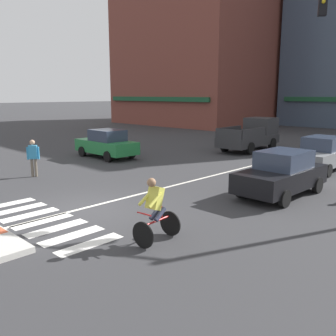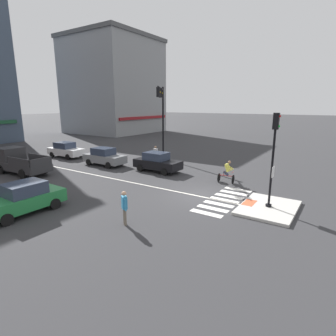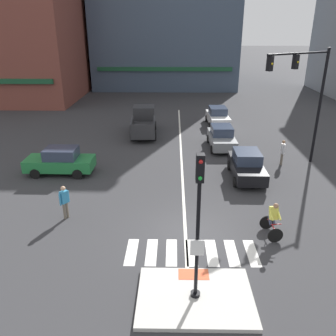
{
  "view_description": "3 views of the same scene",
  "coord_description": "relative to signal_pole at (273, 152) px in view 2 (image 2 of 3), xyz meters",
  "views": [
    {
      "loc": [
        9.83,
        -6.21,
        3.66
      ],
      "look_at": [
        0.38,
        3.46,
        0.95
      ],
      "focal_mm": 39.54,
      "sensor_mm": 36.0,
      "label": 1
    },
    {
      "loc": [
        -14.69,
        -7.12,
        5.59
      ],
      "look_at": [
        1.45,
        3.58,
        1.04
      ],
      "focal_mm": 29.05,
      "sensor_mm": 36.0,
      "label": 2
    },
    {
      "loc": [
        -0.76,
        -13.1,
        8.52
      ],
      "look_at": [
        -1.05,
        4.09,
        1.42
      ],
      "focal_mm": 37.16,
      "sensor_mm": 36.0,
      "label": 3
    }
  ],
  "objects": [
    {
      "name": "ground_plane",
      "position": [
        0.0,
        3.99,
        -3.17
      ],
      "size": [
        300.0,
        300.0,
        0.0
      ],
      "primitive_type": "plane",
      "color": "#333335"
    },
    {
      "name": "traffic_island",
      "position": [
        0.0,
        0.01,
        -3.1
      ],
      "size": [
        3.86,
        2.8,
        0.15
      ],
      "primitive_type": "cube",
      "color": "beige",
      "rests_on": "ground"
    },
    {
      "name": "tactile_pad_front",
      "position": [
        0.0,
        1.06,
        -3.02
      ],
      "size": [
        1.1,
        0.6,
        0.01
      ],
      "primitive_type": "cube",
      "color": "#DB5B38",
      "rests_on": "traffic_island"
    },
    {
      "name": "signal_pole",
      "position": [
        0.0,
        0.0,
        0.0
      ],
      "size": [
        0.44,
        0.38,
        5.03
      ],
      "color": "black",
      "rests_on": "traffic_island"
    },
    {
      "name": "crosswalk_stripe_a",
      "position": [
        -2.43,
        2.57,
        -3.17
      ],
      "size": [
        0.44,
        1.8,
        0.01
      ],
      "primitive_type": "cube",
      "color": "silver",
      "rests_on": "ground"
    },
    {
      "name": "crosswalk_stripe_b",
      "position": [
        -1.62,
        2.57,
        -3.17
      ],
      "size": [
        0.44,
        1.8,
        0.01
      ],
      "primitive_type": "cube",
      "color": "silver",
      "rests_on": "ground"
    },
    {
      "name": "crosswalk_stripe_c",
      "position": [
        -0.81,
        2.57,
        -3.17
      ],
      "size": [
        0.44,
        1.8,
        0.01
      ],
      "primitive_type": "cube",
      "color": "silver",
      "rests_on": "ground"
    },
    {
      "name": "crosswalk_stripe_d",
      "position": [
        0.0,
        2.57,
        -3.17
      ],
      "size": [
        0.44,
        1.8,
        0.01
      ],
      "primitive_type": "cube",
      "color": "silver",
      "rests_on": "ground"
    },
    {
      "name": "crosswalk_stripe_e",
      "position": [
        0.81,
        2.57,
        -3.17
      ],
      "size": [
        0.44,
        1.8,
        0.01
      ],
      "primitive_type": "cube",
      "color": "silver",
      "rests_on": "ground"
    },
    {
      "name": "crosswalk_stripe_f",
      "position": [
        1.62,
        2.57,
        -3.17
      ],
      "size": [
        0.44,
        1.8,
        0.01
      ],
      "primitive_type": "cube",
      "color": "silver",
      "rests_on": "ground"
    },
    {
      "name": "crosswalk_stripe_g",
      "position": [
        2.43,
        2.57,
        -3.17
      ],
      "size": [
        0.44,
        1.8,
        0.01
      ],
      "primitive_type": "cube",
      "color": "silver",
      "rests_on": "ground"
    },
    {
      "name": "lane_centre_line",
      "position": [
        -0.21,
        13.99,
        -3.17
      ],
      "size": [
        0.14,
        28.0,
        0.01
      ],
      "primitive_type": "cube",
      "color": "silver",
      "rests_on": "ground"
    },
    {
      "name": "traffic_light_mast",
      "position": [
        7.21,
        12.12,
        1.83
      ],
      "size": [
        4.36,
        2.6,
        7.28
      ],
      "color": "black",
      "rests_on": "ground"
    },
    {
      "name": "building_far_block",
      "position": [
        26.71,
        37.4,
        6.01
      ],
      "size": [
        15.77,
        15.54,
        18.32
      ],
      "color": "gray",
      "rests_on": "ground"
    },
    {
      "name": "car_white_eastbound_distant",
      "position": [
        3.25,
        21.98,
        -2.36
      ],
      "size": [
        1.99,
        4.17,
        1.64
      ],
      "color": "white",
      "rests_on": "ground"
    },
    {
      "name": "car_grey_eastbound_far",
      "position": [
        2.81,
        15.62,
        -2.36
      ],
      "size": [
        1.9,
        4.13,
        1.64
      ],
      "color": "slate",
      "rests_on": "ground"
    },
    {
      "name": "car_black_eastbound_mid",
      "position": [
        3.6,
        10.09,
        -2.36
      ],
      "size": [
        1.88,
        4.12,
        1.64
      ],
      "color": "black",
      "rests_on": "ground"
    },
    {
      "name": "car_green_cross_left",
      "position": [
        -7.69,
        10.57,
        -2.36
      ],
      "size": [
        4.12,
        1.88,
        1.64
      ],
      "color": "#237A3D",
      "rests_on": "ground"
    },
    {
      "name": "pickup_truck_charcoal_westbound_distant",
      "position": [
        -3.27,
        19.19,
        -2.19
      ],
      "size": [
        2.26,
        5.19,
        2.08
      ],
      "color": "#2D2D30",
      "rests_on": "ground"
    },
    {
      "name": "cyclist",
      "position": [
        3.5,
        3.81,
        -2.3
      ],
      "size": [
        0.76,
        1.15,
        1.68
      ],
      "color": "black",
      "rests_on": "ground"
    },
    {
      "name": "pedestrian_at_curb_left",
      "position": [
        -5.83,
        5.2,
        -2.19
      ],
      "size": [
        0.39,
        0.47,
        1.67
      ],
      "color": "#6B6051",
      "rests_on": "ground"
    },
    {
      "name": "pedestrian_waiting_far_side",
      "position": [
        6.33,
        12.26,
        -2.19
      ],
      "size": [
        0.26,
        0.55,
        1.67
      ],
      "color": "#6B6051",
      "rests_on": "ground"
    }
  ]
}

